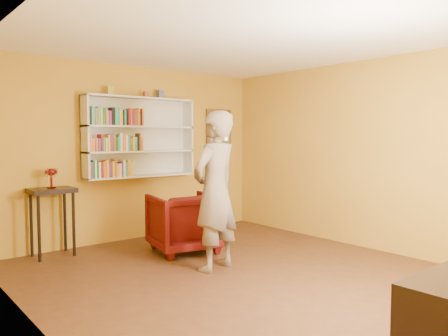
{
  "coord_description": "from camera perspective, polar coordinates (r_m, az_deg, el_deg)",
  "views": [
    {
      "loc": [
        -3.32,
        -3.67,
        1.59
      ],
      "look_at": [
        0.35,
        0.75,
        1.19
      ],
      "focal_mm": 35.0,
      "sensor_mm": 36.0,
      "label": 1
    }
  ],
  "objects": [
    {
      "name": "framed_painting",
      "position": [
        7.89,
        -0.66,
        5.13
      ],
      "size": [
        0.55,
        0.05,
        0.7
      ],
      "color": "brown",
      "rests_on": "room_shell"
    },
    {
      "name": "ornament_left",
      "position": [
        6.68,
        -14.71,
        9.7
      ],
      "size": [
        0.09,
        0.09,
        0.12
      ],
      "primitive_type": "cube",
      "color": "#B19C32",
      "rests_on": "bookshelf"
    },
    {
      "name": "ornament_centre",
      "position": [
        6.96,
        -10.15,
        9.44
      ],
      "size": [
        0.07,
        0.07,
        0.1
      ],
      "primitive_type": "cube",
      "color": "#A14635",
      "rests_on": "bookshelf"
    },
    {
      "name": "bookshelf",
      "position": [
        6.93,
        -11.08,
        3.92
      ],
      "size": [
        1.8,
        0.29,
        1.23
      ],
      "color": "silver",
      "rests_on": "room_shell"
    },
    {
      "name": "books_row_lower",
      "position": [
        6.61,
        -14.68,
        -0.16
      ],
      "size": [
        0.65,
        0.19,
        0.27
      ],
      "color": "#6A297B",
      "rests_on": "bookshelf"
    },
    {
      "name": "books_row_upper",
      "position": [
        6.64,
        -13.93,
        6.47
      ],
      "size": [
        0.85,
        0.18,
        0.26
      ],
      "color": "black",
      "rests_on": "bookshelf"
    },
    {
      "name": "game_remote",
      "position": [
        4.86,
        -0.28,
        3.82
      ],
      "size": [
        0.04,
        0.15,
        0.04
      ],
      "primitive_type": "cube",
      "color": "white",
      "rests_on": "person"
    },
    {
      "name": "person",
      "position": [
        5.24,
        -1.17,
        -3.01
      ],
      "size": [
        0.79,
        0.61,
        1.91
      ],
      "primitive_type": "imported",
      "rotation": [
        0.0,
        0.0,
        3.38
      ],
      "color": "#6E5F50",
      "rests_on": "ground"
    },
    {
      "name": "armchair",
      "position": [
        6.19,
        -5.24,
        -7.07
      ],
      "size": [
        1.05,
        1.06,
        0.82
      ],
      "primitive_type": "imported",
      "rotation": [
        0.0,
        0.0,
        2.92
      ],
      "color": "#400407",
      "rests_on": "ground"
    },
    {
      "name": "books_row_middle",
      "position": [
        6.63,
        -13.98,
        3.12
      ],
      "size": [
        0.83,
        0.19,
        0.27
      ],
      "color": "orange",
      "rests_on": "bookshelf"
    },
    {
      "name": "ornament_right",
      "position": [
        7.09,
        -8.34,
        9.48
      ],
      "size": [
        0.09,
        0.09,
        0.13
      ],
      "primitive_type": "cube",
      "color": "#4B587D",
      "rests_on": "bookshelf"
    },
    {
      "name": "ruby_lustre",
      "position": [
        6.24,
        -21.64,
        -0.71
      ],
      "size": [
        0.17,
        0.16,
        0.27
      ],
      "color": "maroon",
      "rests_on": "console_table"
    },
    {
      "name": "console_table",
      "position": [
        6.28,
        -21.56,
        -3.91
      ],
      "size": [
        0.56,
        0.43,
        0.92
      ],
      "color": "black",
      "rests_on": "ground"
    },
    {
      "name": "room_shell",
      "position": [
        4.98,
        2.42,
        -2.68
      ],
      "size": [
        5.3,
        5.8,
        2.88
      ],
      "color": "#422615",
      "rests_on": "ground"
    }
  ]
}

